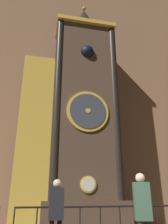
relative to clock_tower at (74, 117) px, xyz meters
name	(u,v)px	position (x,y,z in m)	size (l,w,h in m)	color
cathedral_back_wall	(78,66)	(0.41, 1.42, 3.47)	(24.00, 0.32, 15.87)	#936B4C
clock_tower	(74,117)	(0.00, 0.00, 0.00)	(4.32, 1.77, 10.73)	brown
railing_fence	(100,224)	(0.39, -2.36, -3.87)	(4.61, 0.05, 1.06)	black
visitor_near	(56,210)	(-0.91, -3.25, -3.44)	(0.35, 0.24, 1.70)	black
visitor_far	(143,209)	(0.79, -4.17, -3.38)	(0.39, 0.30, 1.79)	#213427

